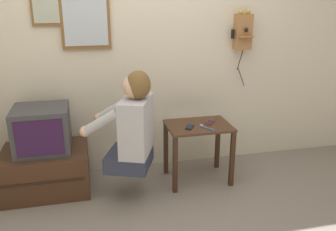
# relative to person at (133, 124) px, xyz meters

# --- Properties ---
(wall_back) EXTENTS (6.80, 0.05, 2.55)m
(wall_back) POSITION_rel_person_xyz_m (0.19, 0.63, 0.59)
(wall_back) COLOR beige
(wall_back) RESTS_ON ground_plane
(side_table) EXTENTS (0.60, 0.44, 0.57)m
(side_table) POSITION_rel_person_xyz_m (0.64, 0.18, -0.24)
(side_table) COLOR #422819
(side_table) RESTS_ON ground_plane
(person) EXTENTS (0.65, 0.58, 0.86)m
(person) POSITION_rel_person_xyz_m (0.00, 0.00, 0.00)
(person) COLOR #2D3347
(person) RESTS_ON ground_plane
(tv_stand) EXTENTS (0.76, 0.56, 0.41)m
(tv_stand) POSITION_rel_person_xyz_m (-0.77, 0.29, -0.49)
(tv_stand) COLOR #422819
(tv_stand) RESTS_ON ground_plane
(television) EXTENTS (0.47, 0.44, 0.40)m
(television) POSITION_rel_person_xyz_m (-0.77, 0.28, -0.08)
(television) COLOR #38383A
(television) RESTS_ON tv_stand
(wall_phone_antique) EXTENTS (0.20, 0.18, 0.77)m
(wall_phone_antique) POSITION_rel_person_xyz_m (1.19, 0.54, 0.70)
(wall_phone_antique) COLOR #9E6B3D
(framed_picture) EXTENTS (0.29, 0.03, 0.38)m
(framed_picture) POSITION_rel_person_xyz_m (-0.64, 0.59, 0.97)
(framed_picture) COLOR brown
(wall_mirror) EXTENTS (0.44, 0.03, 0.66)m
(wall_mirror) POSITION_rel_person_xyz_m (-0.33, 0.58, 0.89)
(wall_mirror) COLOR brown
(cell_phone_held) EXTENTS (0.11, 0.14, 0.01)m
(cell_phone_held) POSITION_rel_person_xyz_m (0.54, 0.13, -0.11)
(cell_phone_held) COLOR black
(cell_phone_held) RESTS_ON side_table
(cell_phone_spare) EXTENTS (0.12, 0.13, 0.01)m
(cell_phone_spare) POSITION_rel_person_xyz_m (0.76, 0.20, -0.11)
(cell_phone_spare) COLOR maroon
(cell_phone_spare) RESTS_ON side_table
(toothbrush) EXTENTS (0.10, 0.14, 0.02)m
(toothbrush) POSITION_rel_person_xyz_m (0.68, 0.07, -0.11)
(toothbrush) COLOR #338CD8
(toothbrush) RESTS_ON side_table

